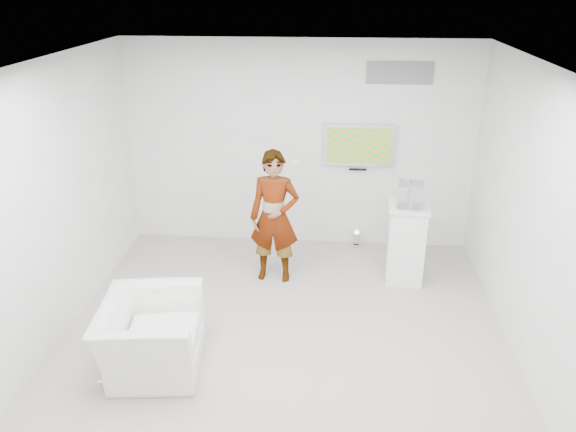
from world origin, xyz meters
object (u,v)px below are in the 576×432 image
object	(u,v)px
person	(274,217)
floor_uplight	(356,239)
pedestal	(406,244)
tv	(359,145)
armchair	(151,335)

from	to	relation	value
person	floor_uplight	world-z (taller)	person
person	pedestal	distance (m)	1.76
tv	floor_uplight	size ratio (longest dim) A/B	4.00
armchair	floor_uplight	distance (m)	3.71
tv	pedestal	size ratio (longest dim) A/B	0.94
tv	floor_uplight	xyz separation A→B (m)	(0.03, -0.10, -1.42)
person	pedestal	size ratio (longest dim) A/B	1.67
person	armchair	distance (m)	2.28
tv	floor_uplight	world-z (taller)	tv
tv	floor_uplight	distance (m)	1.43
armchair	pedestal	bearing A→B (deg)	-59.93
person	armchair	bearing A→B (deg)	-116.06
armchair	pedestal	size ratio (longest dim) A/B	1.06
tv	pedestal	xyz separation A→B (m)	(0.63, -1.04, -1.02)
armchair	floor_uplight	bearing A→B (deg)	-42.41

